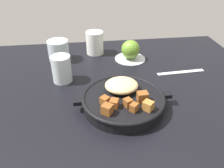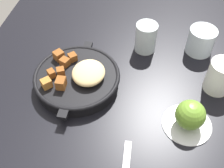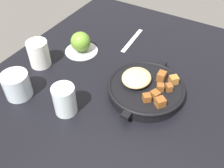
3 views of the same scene
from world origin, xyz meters
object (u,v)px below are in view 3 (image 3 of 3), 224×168
object	(u,v)px
water_glass_short	(17,85)
water_glass_tall	(65,100)
cast_iron_skillet	(145,88)
butter_knife	(132,40)
red_apple	(81,42)
white_creamer_pitcher	(39,54)

from	to	relation	value
water_glass_short	water_glass_tall	world-z (taller)	water_glass_tall
cast_iron_skillet	water_glass_short	xyz separation A→B (cm)	(-20.25, 33.46, 1.48)
butter_knife	water_glass_short	bearing A→B (deg)	156.56
red_apple	water_glass_tall	bearing A→B (deg)	-152.85
white_creamer_pitcher	water_glass_short	world-z (taller)	white_creamer_pitcher
cast_iron_skillet	water_glass_short	size ratio (longest dim) A/B	3.43
water_glass_short	water_glass_tall	xyz separation A→B (cm)	(2.20, -16.64, 0.56)
water_glass_short	water_glass_tall	size ratio (longest dim) A/B	0.89
red_apple	butter_knife	world-z (taller)	red_apple
red_apple	white_creamer_pitcher	distance (cm)	15.72
butter_knife	white_creamer_pitcher	size ratio (longest dim) A/B	1.89
cast_iron_skillet	water_glass_tall	bearing A→B (deg)	137.02
red_apple	white_creamer_pitcher	world-z (taller)	white_creamer_pitcher
white_creamer_pitcher	water_glass_tall	world-z (taller)	white_creamer_pitcher
butter_knife	cast_iron_skillet	bearing A→B (deg)	-148.31
water_glass_tall	water_glass_short	bearing A→B (deg)	97.52
butter_knife	water_glass_tall	distance (cm)	42.68
butter_knife	water_glass_short	size ratio (longest dim) A/B	2.17
cast_iron_skillet	water_glass_tall	xyz separation A→B (cm)	(-18.05, 16.82, 2.04)
red_apple	water_glass_tall	world-z (taller)	water_glass_tall
red_apple	butter_knife	distance (cm)	21.32
butter_knife	water_glass_short	xyz separation A→B (cm)	(-44.65, 16.39, 3.85)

